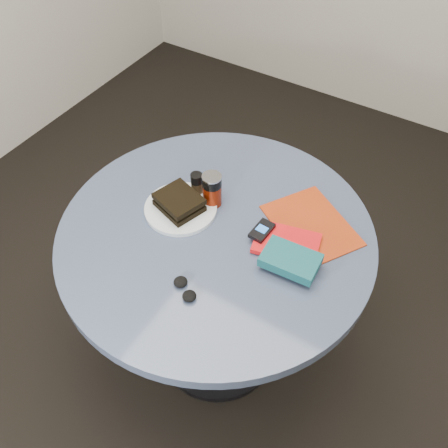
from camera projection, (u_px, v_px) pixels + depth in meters
The scene contains 11 objects.
ground at pixel (218, 347), 2.12m from camera, with size 4.00×4.00×0.00m, color black.
table at pixel (216, 263), 1.68m from camera, with size 1.00×1.00×0.75m.
plate at pixel (181, 208), 1.62m from camera, with size 0.24×0.24×0.01m, color white.
sandwich at pixel (179, 202), 1.59m from camera, with size 0.17×0.15×0.05m.
soda_can at pixel (212, 190), 1.60m from camera, with size 0.08×0.08×0.12m.
pepper_grinder at pixel (197, 185), 1.64m from camera, with size 0.05×0.05×0.09m.
magazine at pixel (311, 225), 1.58m from camera, with size 0.29×0.22×0.01m, color #9D2F0E.
red_book at pixel (287, 243), 1.51m from camera, with size 0.19×0.13×0.02m, color red.
novel at pixel (291, 260), 1.44m from camera, with size 0.16×0.11×0.03m, color #114B52.
mp3_player at pixel (262, 230), 1.53m from camera, with size 0.05×0.09×0.02m.
headphones at pixel (185, 289), 1.40m from camera, with size 0.10×0.08×0.02m.
Camera 1 is at (0.56, -0.87, 1.92)m, focal length 40.00 mm.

